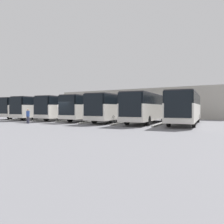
{
  "coord_description": "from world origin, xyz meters",
  "views": [
    {
      "loc": [
        -18.62,
        18.28,
        1.78
      ],
      "look_at": [
        -3.36,
        -6.08,
        1.25
      ],
      "focal_mm": 35.0,
      "sensor_mm": 36.0,
      "label": 1
    }
  ],
  "objects_px": {
    "bus_5": "(47,107)",
    "bus_6": "(33,107)",
    "bus_1": "(147,107)",
    "bus_2": "(116,107)",
    "bus_0": "(185,107)",
    "bus_3": "(92,107)",
    "bus_4": "(69,107)",
    "pedestrian": "(28,116)"
  },
  "relations": [
    {
      "from": "bus_2",
      "to": "bus_4",
      "type": "distance_m",
      "value": 8.55
    },
    {
      "from": "bus_5",
      "to": "bus_6",
      "type": "height_order",
      "value": "same"
    },
    {
      "from": "bus_1",
      "to": "bus_4",
      "type": "relative_size",
      "value": 1.0
    },
    {
      "from": "pedestrian",
      "to": "bus_4",
      "type": "bearing_deg",
      "value": 104.13
    },
    {
      "from": "bus_3",
      "to": "pedestrian",
      "type": "xyz_separation_m",
      "value": [
        2.78,
        8.49,
        -0.98
      ]
    },
    {
      "from": "bus_1",
      "to": "bus_6",
      "type": "bearing_deg",
      "value": -9.42
    },
    {
      "from": "bus_5",
      "to": "bus_6",
      "type": "distance_m",
      "value": 4.33
    },
    {
      "from": "bus_1",
      "to": "bus_5",
      "type": "xyz_separation_m",
      "value": [
        17.08,
        0.08,
        0.0
      ]
    },
    {
      "from": "bus_0",
      "to": "bus_4",
      "type": "xyz_separation_m",
      "value": [
        17.08,
        -0.15,
        0.0
      ]
    },
    {
      "from": "bus_0",
      "to": "bus_4",
      "type": "bearing_deg",
      "value": -8.25
    },
    {
      "from": "bus_1",
      "to": "bus_5",
      "type": "height_order",
      "value": "same"
    },
    {
      "from": "bus_0",
      "to": "bus_1",
      "type": "bearing_deg",
      "value": -2.75
    },
    {
      "from": "bus_4",
      "to": "bus_3",
      "type": "bearing_deg",
      "value": 173.65
    },
    {
      "from": "bus_4",
      "to": "pedestrian",
      "type": "distance_m",
      "value": 8.57
    },
    {
      "from": "bus_1",
      "to": "pedestrian",
      "type": "bearing_deg",
      "value": 27.03
    },
    {
      "from": "bus_1",
      "to": "bus_2",
      "type": "distance_m",
      "value": 4.27
    },
    {
      "from": "bus_0",
      "to": "bus_5",
      "type": "distance_m",
      "value": 21.35
    },
    {
      "from": "bus_3",
      "to": "bus_5",
      "type": "distance_m",
      "value": 8.57
    },
    {
      "from": "bus_0",
      "to": "bus_6",
      "type": "height_order",
      "value": "same"
    },
    {
      "from": "bus_4",
      "to": "bus_6",
      "type": "distance_m",
      "value": 8.54
    },
    {
      "from": "bus_1",
      "to": "bus_6",
      "type": "xyz_separation_m",
      "value": [
        21.34,
        -0.62,
        0.0
      ]
    },
    {
      "from": "bus_4",
      "to": "bus_6",
      "type": "relative_size",
      "value": 1.0
    },
    {
      "from": "bus_2",
      "to": "bus_6",
      "type": "relative_size",
      "value": 1.0
    },
    {
      "from": "bus_1",
      "to": "bus_3",
      "type": "xyz_separation_m",
      "value": [
        8.54,
        -0.63,
        0.0
      ]
    },
    {
      "from": "bus_0",
      "to": "bus_1",
      "type": "xyz_separation_m",
      "value": [
        4.27,
        0.37,
        0.0
      ]
    },
    {
      "from": "bus_0",
      "to": "bus_5",
      "type": "height_order",
      "value": "same"
    },
    {
      "from": "bus_2",
      "to": "bus_5",
      "type": "xyz_separation_m",
      "value": [
        12.81,
        0.15,
        0.0
      ]
    },
    {
      "from": "bus_2",
      "to": "bus_3",
      "type": "relative_size",
      "value": 1.0
    },
    {
      "from": "bus_3",
      "to": "pedestrian",
      "type": "distance_m",
      "value": 8.99
    },
    {
      "from": "bus_4",
      "to": "bus_5",
      "type": "xyz_separation_m",
      "value": [
        4.27,
        0.6,
        0.0
      ]
    },
    {
      "from": "bus_4",
      "to": "bus_6",
      "type": "bearing_deg",
      "value": -8.41
    },
    {
      "from": "bus_0",
      "to": "bus_2",
      "type": "bearing_deg",
      "value": -5.7
    },
    {
      "from": "bus_1",
      "to": "bus_0",
      "type": "bearing_deg",
      "value": 177.25
    },
    {
      "from": "bus_1",
      "to": "bus_4",
      "type": "height_order",
      "value": "same"
    },
    {
      "from": "bus_2",
      "to": "bus_3",
      "type": "distance_m",
      "value": 4.31
    },
    {
      "from": "bus_4",
      "to": "bus_6",
      "type": "xyz_separation_m",
      "value": [
        8.54,
        -0.1,
        0.0
      ]
    },
    {
      "from": "bus_3",
      "to": "bus_0",
      "type": "bearing_deg",
      "value": 171.12
    },
    {
      "from": "bus_6",
      "to": "bus_4",
      "type": "bearing_deg",
      "value": 171.59
    },
    {
      "from": "bus_6",
      "to": "bus_3",
      "type": "bearing_deg",
      "value": 172.27
    },
    {
      "from": "bus_6",
      "to": "pedestrian",
      "type": "bearing_deg",
      "value": 132.02
    },
    {
      "from": "bus_6",
      "to": "pedestrian",
      "type": "height_order",
      "value": "bus_6"
    },
    {
      "from": "bus_5",
      "to": "pedestrian",
      "type": "relative_size",
      "value": 7.47
    }
  ]
}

